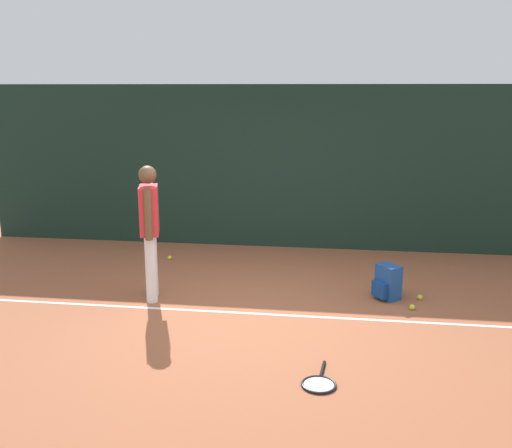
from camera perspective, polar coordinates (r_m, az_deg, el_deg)
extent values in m
plane|color=#9E5638|center=(6.89, -0.46, -8.89)|extent=(12.00, 12.00, 0.00)
cube|color=#192D23|center=(9.44, 2.18, 5.64)|extent=(10.00, 0.10, 2.67)
cube|color=white|center=(6.88, -0.47, -8.90)|extent=(9.00, 0.05, 0.00)
cylinder|color=white|center=(7.45, -10.33, -3.90)|extent=(0.14, 0.14, 0.85)
cylinder|color=white|center=(7.22, -10.42, -4.47)|extent=(0.14, 0.14, 0.85)
cube|color=red|center=(7.15, -10.62, 1.37)|extent=(0.32, 0.44, 0.60)
sphere|color=brown|center=(7.07, -10.78, 4.85)|extent=(0.22, 0.22, 0.22)
cylinder|color=brown|center=(7.37, -10.53, 1.65)|extent=(0.09, 0.09, 0.62)
cylinder|color=brown|center=(6.94, -10.71, 0.91)|extent=(0.09, 0.09, 0.62)
cylinder|color=black|center=(5.64, 6.66, -14.17)|extent=(0.06, 0.30, 0.03)
torus|color=black|center=(5.38, 6.28, -15.63)|extent=(0.35, 0.35, 0.02)
cylinder|color=#B2B2B2|center=(5.38, 6.28, -15.63)|extent=(0.30, 0.30, 0.00)
cube|color=#1E478C|center=(7.47, 13.04, -5.63)|extent=(0.34, 0.36, 0.44)
cube|color=navy|center=(7.41, 12.21, -6.41)|extent=(0.20, 0.22, 0.20)
sphere|color=#CCE033|center=(9.03, -8.61, -3.34)|extent=(0.07, 0.07, 0.07)
sphere|color=#CCE033|center=(7.59, 16.02, -7.03)|extent=(0.07, 0.07, 0.07)
sphere|color=#CCE033|center=(7.23, 15.31, -8.00)|extent=(0.07, 0.07, 0.07)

